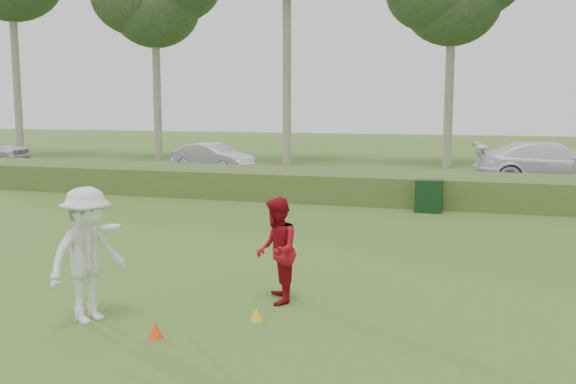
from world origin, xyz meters
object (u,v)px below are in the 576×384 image
(car_mid, at_px, (213,158))
(car_right, at_px, (552,164))
(cone_yellow, at_px, (257,314))
(utility_cabinet, at_px, (429,196))
(player_red, at_px, (277,250))
(cone_orange, at_px, (156,330))
(player_white, at_px, (87,255))

(car_mid, distance_m, car_right, 14.21)
(cone_yellow, relative_size, utility_cabinet, 0.22)
(player_red, relative_size, cone_yellow, 8.20)
(utility_cabinet, distance_m, car_mid, 12.91)
(cone_orange, bearing_deg, utility_cabinet, 77.32)
(car_mid, bearing_deg, utility_cabinet, -109.29)
(cone_orange, height_order, car_right, car_right)
(player_red, xyz_separation_m, cone_orange, (-1.06, -1.99, -0.73))
(cone_orange, distance_m, cone_yellow, 1.49)
(cone_yellow, height_order, car_right, car_right)
(player_white, distance_m, car_mid, 19.98)
(cone_yellow, bearing_deg, player_white, -163.04)
(player_white, xyz_separation_m, player_red, (2.32, 1.65, -0.14))
(utility_cabinet, bearing_deg, player_white, -108.49)
(player_white, distance_m, cone_orange, 1.57)
(cone_yellow, distance_m, utility_cabinet, 10.53)
(cone_orange, height_order, car_mid, car_mid)
(player_white, distance_m, cone_yellow, 2.58)
(cone_orange, height_order, utility_cabinet, utility_cabinet)
(car_mid, height_order, car_right, car_right)
(utility_cabinet, relative_size, car_mid, 0.24)
(cone_orange, height_order, cone_yellow, cone_orange)
(car_right, bearing_deg, player_red, 155.42)
(car_mid, bearing_deg, player_red, -135.25)
(player_red, bearing_deg, car_mid, -173.22)
(cone_yellow, distance_m, car_right, 18.38)
(player_white, relative_size, cone_orange, 8.68)
(player_red, distance_m, car_right, 17.47)
(player_white, height_order, cone_orange, player_white)
(utility_cabinet, xyz_separation_m, car_mid, (-10.29, 7.79, 0.25))
(player_red, distance_m, cone_yellow, 1.20)
(player_white, relative_size, utility_cabinet, 2.07)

